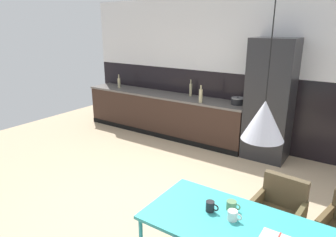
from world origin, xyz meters
The scene contains 15 objects.
ground_plane centered at (0.00, 0.00, 0.00)m, with size 9.59×9.59×0.00m, color tan.
back_wall_splashback_dark centered at (0.00, 2.80, 0.70)m, with size 7.38×0.12×1.40m, color black.
back_wall_panel_upper centered at (0.00, 2.80, 2.11)m, with size 7.38×0.12×1.40m, color silver.
kitchen_counter centered at (-1.67, 2.44, 0.44)m, with size 3.78×0.63×0.88m.
refrigerator_column centered at (0.60, 2.44, 1.05)m, with size 0.73×0.60×2.10m, color #232326.
dining_table centered at (1.39, -0.65, 0.68)m, with size 1.81×0.79×0.73m.
armchair_far_side centered at (1.41, 0.21, 0.49)m, with size 0.52×0.51×0.77m.
mug_white_ceramic centered at (1.00, -0.61, 0.78)m, with size 0.12×0.08×0.09m.
mug_tall_blue centered at (1.21, -0.62, 0.77)m, with size 0.13×0.08×0.09m.
mug_glass_clear centered at (1.15, -0.49, 0.77)m, with size 0.13×0.09×0.08m.
cooking_pot centered at (0.00, 2.50, 0.95)m, with size 0.25×0.25×0.15m.
bottle_vinegar_dark centered at (-1.07, 2.61, 1.02)m, with size 0.06×0.06×0.34m.
bottle_wine_green centered at (-0.63, 2.23, 1.02)m, with size 0.07×0.07×0.33m.
bottle_oil_tall centered at (-2.89, 2.42, 1.00)m, with size 0.06×0.06×0.31m.
pendant_lamp_over_table_near centered at (1.39, -0.64, 1.64)m, with size 0.30×0.30×1.26m.
Camera 1 is at (1.98, -2.71, 2.29)m, focal length 32.27 mm.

